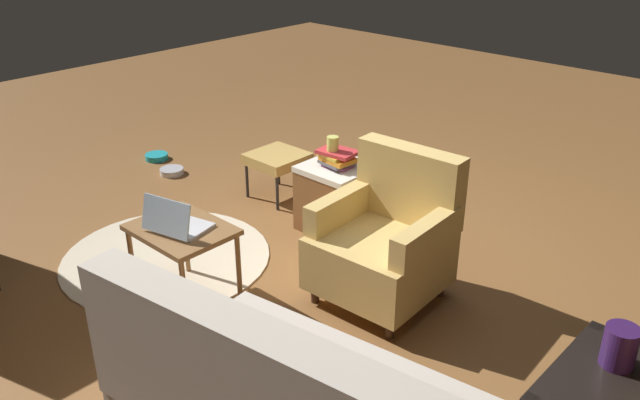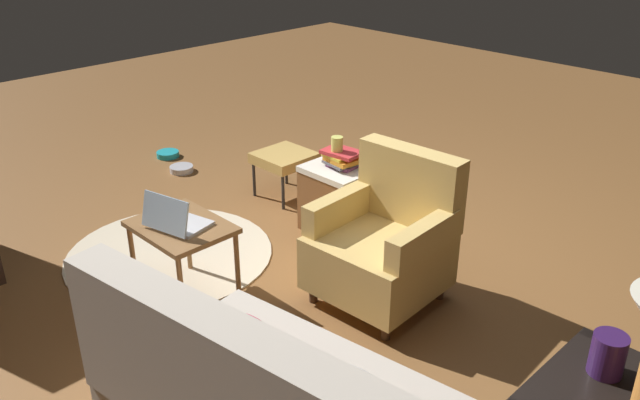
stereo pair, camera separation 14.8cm
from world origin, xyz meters
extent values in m
plane|color=brown|center=(0.00, 0.00, 0.00)|extent=(12.00, 12.00, 0.00)
ellipsoid|color=white|center=(-1.39, 1.44, 0.58)|extent=(0.42, 0.23, 0.28)
ellipsoid|color=#DB4C6B|center=(-0.94, 1.50, 0.58)|extent=(0.40, 0.15, 0.28)
cube|color=tan|center=(-0.50, 0.23, 0.26)|extent=(0.69, 0.69, 0.32)
cube|color=tan|center=(-0.49, -0.05, 0.64)|extent=(0.67, 0.17, 0.45)
cube|color=tan|center=(-0.21, 0.25, 0.51)|extent=(0.13, 0.57, 0.18)
cube|color=tan|center=(-0.79, 0.22, 0.51)|extent=(0.13, 0.57, 0.18)
cylinder|color=#3F2819|center=(-0.25, 0.51, 0.05)|extent=(0.05, 0.05, 0.10)
cylinder|color=#3F2819|center=(-0.78, 0.48, 0.05)|extent=(0.05, 0.05, 0.10)
cylinder|color=#3F2819|center=(-0.22, -0.02, 0.05)|extent=(0.05, 0.05, 0.10)
cylinder|color=#3F2819|center=(-0.75, -0.05, 0.05)|extent=(0.05, 0.05, 0.10)
cube|color=black|center=(-1.79, 0.44, 0.28)|extent=(0.05, 0.05, 0.55)
cylinder|color=#33194C|center=(-1.94, 0.63, 0.63)|extent=(0.13, 0.13, 0.17)
cube|color=olive|center=(0.31, 1.00, 0.46)|extent=(0.56, 0.44, 0.03)
cylinder|color=olive|center=(0.06, 0.81, 0.22)|extent=(0.03, 0.03, 0.45)
cylinder|color=olive|center=(0.56, 0.81, 0.22)|extent=(0.03, 0.03, 0.45)
cylinder|color=olive|center=(0.06, 1.19, 0.22)|extent=(0.03, 0.03, 0.45)
cylinder|color=olive|center=(0.56, 1.19, 0.22)|extent=(0.03, 0.03, 0.45)
cube|color=silver|center=(0.31, 1.00, 0.49)|extent=(0.36, 0.29, 0.02)
cube|color=silver|center=(0.29, 1.11, 0.59)|extent=(0.33, 0.13, 0.20)
cube|color=brown|center=(0.27, -0.28, 0.22)|extent=(0.44, 0.44, 0.44)
cube|color=silver|center=(0.27, -0.28, 0.46)|extent=(0.45, 0.45, 0.04)
cube|color=#994C8C|center=(0.26, -0.27, 0.49)|extent=(0.20, 0.16, 0.02)
cube|color=#595960|center=(0.27, -0.26, 0.51)|extent=(0.22, 0.21, 0.02)
cube|color=orange|center=(0.26, -0.26, 0.54)|extent=(0.24, 0.19, 0.03)
cube|color=gold|center=(0.28, -0.26, 0.56)|extent=(0.21, 0.19, 0.02)
cube|color=red|center=(0.27, -0.27, 0.58)|extent=(0.27, 0.21, 0.03)
cylinder|color=#D8D866|center=(0.29, -0.24, 0.65)|extent=(0.08, 0.08, 0.10)
cube|color=#262628|center=(0.37, -0.36, 0.49)|extent=(0.06, 0.16, 0.02)
cube|color=tan|center=(0.97, -0.36, 0.32)|extent=(0.40, 0.40, 0.08)
cylinder|color=#262628|center=(0.80, -0.53, 0.14)|extent=(0.02, 0.02, 0.28)
cylinder|color=#262628|center=(1.14, -0.53, 0.14)|extent=(0.02, 0.02, 0.28)
cylinder|color=#262628|center=(0.80, -0.19, 0.14)|extent=(0.02, 0.02, 0.28)
cylinder|color=#262628|center=(1.14, -0.19, 0.14)|extent=(0.02, 0.02, 0.28)
cylinder|color=beige|center=(0.81, 0.80, 0.01)|extent=(1.35, 1.35, 0.01)
cylinder|color=silver|center=(1.96, -0.06, 0.03)|extent=(0.20, 0.20, 0.05)
cylinder|color=teal|center=(2.34, -0.17, 0.03)|extent=(0.20, 0.20, 0.05)
camera|label=1|loc=(-2.47, 2.86, 2.19)|focal=36.88mm
camera|label=2|loc=(-2.58, 2.76, 2.19)|focal=36.88mm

